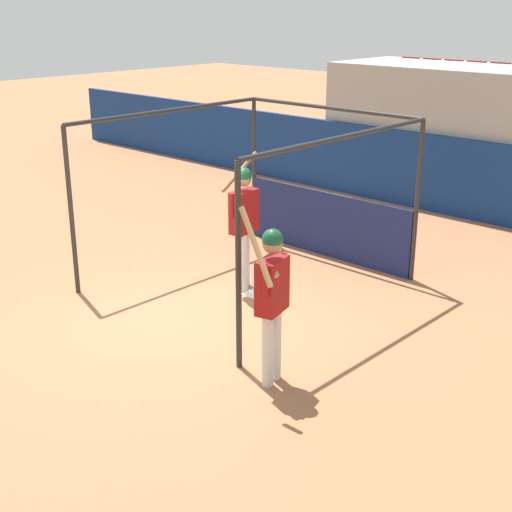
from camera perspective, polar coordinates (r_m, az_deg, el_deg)
ground_plane at (r=9.78m, az=-6.88°, el=-5.01°), size 60.00×60.00×0.00m
outfield_wall at (r=14.88m, az=14.47°, el=6.33°), size 24.00×0.12×1.56m
bleacher_section at (r=15.86m, az=16.92°, el=9.26°), size 5.95×2.40×2.84m
batting_cage at (r=11.26m, az=3.39°, el=4.58°), size 3.41×3.88×2.50m
home_plate at (r=10.50m, az=0.44°, el=-3.03°), size 0.44×0.44×0.02m
player_batter at (r=10.36m, az=-0.98°, el=3.23°), size 0.51×0.87×1.96m
player_waiting at (r=7.72m, az=1.27°, el=-2.89°), size 0.55×0.69×2.10m
baseball at (r=11.14m, az=1.28°, el=-1.51°), size 0.07×0.07×0.07m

